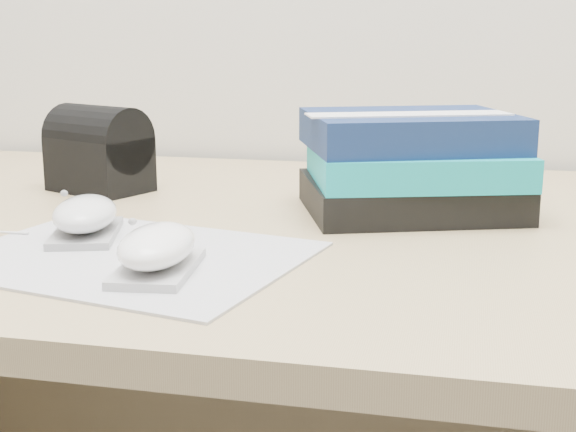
% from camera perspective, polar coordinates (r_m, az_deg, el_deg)
% --- Properties ---
extents(desk, '(1.60, 0.80, 0.73)m').
position_cam_1_polar(desk, '(1.04, 5.67, -12.29)').
color(desk, '#A2865A').
rests_on(desk, ground).
extents(mousepad, '(0.36, 0.31, 0.00)m').
position_cam_1_polar(mousepad, '(0.77, -11.33, -2.82)').
color(mousepad, '#93929A').
rests_on(mousepad, desk).
extents(mouse_rear, '(0.09, 0.13, 0.05)m').
position_cam_1_polar(mouse_rear, '(0.85, -14.23, -0.07)').
color(mouse_rear, gray).
rests_on(mouse_rear, mousepad).
extents(mouse_front, '(0.08, 0.12, 0.05)m').
position_cam_1_polar(mouse_front, '(0.71, -9.29, -2.36)').
color(mouse_front, '#AAAAAC').
rests_on(mouse_front, mousepad).
extents(book_stack, '(0.29, 0.26, 0.12)m').
position_cam_1_polar(book_stack, '(0.95, 8.76, 3.68)').
color(book_stack, black).
rests_on(book_stack, desk).
extents(pouch, '(0.15, 0.13, 0.11)m').
position_cam_1_polar(pouch, '(1.09, -13.30, 4.60)').
color(pouch, black).
rests_on(pouch, desk).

